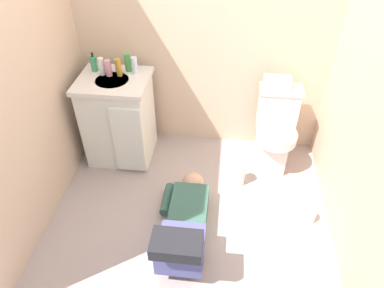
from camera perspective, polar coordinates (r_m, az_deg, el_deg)
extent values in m
cube|color=#A3918B|center=(2.93, -0.37, -11.31)|extent=(2.71, 2.97, 0.04)
cube|color=#D1B194|center=(3.05, 1.96, 19.46)|extent=(2.37, 0.08, 2.40)
cube|color=#D1B194|center=(2.52, -27.85, 10.28)|extent=(0.08, 1.97, 2.40)
cube|color=silver|center=(3.26, 13.09, -0.77)|extent=(0.22, 0.30, 0.38)
cylinder|color=silver|center=(3.10, 13.67, 1.19)|extent=(0.35, 0.35, 0.08)
cube|color=silver|center=(3.16, 13.89, 5.74)|extent=(0.34, 0.17, 0.34)
cube|color=silver|center=(3.06, 14.43, 8.61)|extent=(0.36, 0.19, 0.03)
cube|color=silver|center=(3.25, -11.81, 3.78)|extent=(0.56, 0.48, 0.78)
cube|color=silver|center=(3.04, -12.83, 10.06)|extent=(0.60, 0.52, 0.04)
cylinder|color=silver|center=(3.02, -12.93, 9.79)|extent=(0.28, 0.28, 0.05)
cube|color=silver|center=(3.03, -10.34, 0.51)|extent=(0.26, 0.03, 0.66)
cylinder|color=silver|center=(3.12, -12.28, 12.45)|extent=(0.02, 0.02, 0.10)
cube|color=#33594C|center=(2.78, -0.71, -11.46)|extent=(0.29, 0.52, 0.17)
sphere|color=tan|center=(2.99, 0.07, -6.45)|extent=(0.19, 0.19, 0.19)
cube|color=#4A4C84|center=(2.50, -1.79, -16.47)|extent=(0.31, 0.28, 0.20)
cube|color=#4A4C84|center=(2.32, -2.35, -17.67)|extent=(0.31, 0.12, 0.32)
cube|color=black|center=(2.15, -2.66, -16.15)|extent=(0.31, 0.19, 0.09)
cylinder|color=#33594C|center=(2.93, -4.05, -8.99)|extent=(0.08, 0.30, 0.08)
cube|color=silver|center=(3.02, 13.78, 9.74)|extent=(0.22, 0.11, 0.10)
cylinder|color=#3D9B64|center=(3.16, -15.78, 12.53)|extent=(0.06, 0.06, 0.13)
cylinder|color=black|center=(3.13, -16.05, 13.87)|extent=(0.02, 0.02, 0.04)
cylinder|color=white|center=(3.08, -14.61, 12.20)|extent=(0.05, 0.05, 0.15)
cylinder|color=pink|center=(3.05, -13.55, 12.01)|extent=(0.05, 0.05, 0.14)
cylinder|color=#BF862D|center=(3.03, -11.90, 12.18)|extent=(0.05, 0.05, 0.15)
cylinder|color=#4A9D4B|center=(3.09, -10.49, 13.03)|extent=(0.05, 0.05, 0.16)
cylinder|color=silver|center=(3.04, -9.39, 12.59)|extent=(0.05, 0.05, 0.15)
cylinder|color=white|center=(3.08, 7.66, -4.89)|extent=(0.11, 0.11, 0.22)
cylinder|color=white|center=(2.97, 18.51, -11.04)|extent=(0.11, 0.11, 0.10)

